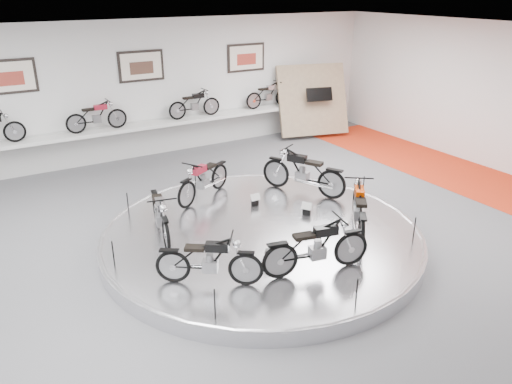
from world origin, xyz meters
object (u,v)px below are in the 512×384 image
display_platform (262,237)px  bike_c (160,214)px  bike_b (203,179)px  bike_d (209,260)px  bike_a (303,172)px  shelf (149,125)px  bike_f (359,209)px  bike_e (317,246)px

display_platform → bike_c: 2.08m
bike_b → display_platform: bearing=68.4°
bike_c → bike_d: size_ratio=1.06×
bike_a → bike_b: 2.33m
shelf → bike_f: size_ratio=6.44×
bike_a → bike_d: bike_a is taller
bike_b → bike_f: 3.65m
shelf → bike_d: (-1.75, -7.61, -0.26)m
bike_a → bike_d: 4.33m
bike_e → bike_f: size_ratio=0.97×
bike_c → display_platform: bearing=77.7°
bike_c → bike_d: bearing=13.6°
display_platform → bike_b: 2.20m
bike_a → bike_c: 3.69m
bike_b → bike_c: bike_b is taller
bike_b → bike_d: (-1.48, -3.30, -0.03)m
shelf → bike_e: 8.21m
display_platform → bike_b: bike_b is taller
display_platform → bike_d: (-1.75, -1.21, 0.59)m
bike_f → display_platform: bearing=94.5°
bike_f → shelf: bearing=49.2°
bike_d → shelf: bearing=112.2°
bike_d → bike_f: size_ratio=0.89×
bike_a → shelf: bearing=-8.8°
shelf → bike_f: bearing=-77.8°
bike_f → bike_c: bearing=98.6°
bike_b → bike_e: bearing=64.6°
bike_a → bike_e: bike_a is taller
bike_a → bike_b: bearing=38.3°
bike_f → bike_e: bearing=152.3°
bike_e → bike_f: 1.81m
bike_b → shelf: bearing=-122.8°
bike_a → bike_c: (-3.67, -0.35, -0.06)m
display_platform → bike_e: bike_e is taller
bike_d → bike_a: bearing=68.6°
bike_a → bike_c: bike_a is taller
bike_b → bike_d: bearing=36.8°
bike_b → bike_c: bearing=10.7°
bike_e → bike_f: bearing=38.0°
shelf → bike_b: (-0.28, -4.31, -0.22)m
shelf → bike_a: 5.55m
bike_e → bike_c: bearing=136.8°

